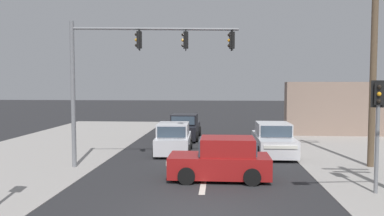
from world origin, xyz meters
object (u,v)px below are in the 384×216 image
Objects in this scene: pedestal_signal_right_kerb at (378,117)px; sedan_oncoming_near at (185,128)px; utility_pole_midground_right at (374,43)px; hatchback_oncoming_mid at (174,139)px; traffic_signal_mast at (131,62)px; sedan_receding_far at (273,140)px; hatchback_kerbside_parked at (221,160)px.

pedestal_signal_right_kerb is 13.59m from sedan_oncoming_near.
utility_pole_midground_right reaches higher than hatchback_oncoming_mid.
pedestal_signal_right_kerb is at bearing -20.76° from traffic_signal_mast.
traffic_signal_mast reaches higher than sedan_oncoming_near.
hatchback_oncoming_mid is at bearing 179.91° from sedan_receding_far.
utility_pole_midground_right is 1.42× the size of traffic_signal_mast.
hatchback_kerbside_parked and hatchback_oncoming_mid have the same top height.
hatchback_oncoming_mid is (1.34, 3.23, -3.65)m from traffic_signal_mast.
traffic_signal_mast is 5.06m from hatchback_oncoming_mid.
utility_pole_midground_right reaches higher than hatchback_kerbside_parked.
traffic_signal_mast reaches higher than sedan_receding_far.
utility_pole_midground_right reaches higher than sedan_receding_far.
hatchback_kerbside_parked is at bearing -64.89° from hatchback_oncoming_mid.
hatchback_kerbside_parked is 0.86× the size of sedan_oncoming_near.
sedan_oncoming_near is (-2.27, 10.02, 0.00)m from hatchback_kerbside_parked.
sedan_oncoming_near is 6.95m from sedan_receding_far.
hatchback_kerbside_parked is at bearing 163.45° from pedestal_signal_right_kerb.
sedan_receding_far is at bearing 109.40° from pedestal_signal_right_kerb.
pedestal_signal_right_kerb is 5.32m from hatchback_kerbside_parked.
pedestal_signal_right_kerb is (8.53, -3.23, -1.94)m from traffic_signal_mast.
sedan_receding_far is at bearing 27.27° from traffic_signal_mast.
hatchback_oncoming_mid is (-0.09, -5.00, -0.00)m from sedan_oncoming_near.
utility_pole_midground_right is at bearing 70.76° from pedestal_signal_right_kerb.
sedan_receding_far is (6.25, 3.22, -3.65)m from traffic_signal_mast.
sedan_oncoming_near is at bearing 102.75° from hatchback_kerbside_parked.
hatchback_kerbside_parked is at bearing -25.92° from traffic_signal_mast.
sedan_receding_far reaches higher than hatchback_kerbside_parked.
hatchback_oncoming_mid is (-2.36, 5.03, 0.00)m from hatchback_kerbside_parked.
sedan_oncoming_near is at bearing 88.99° from hatchback_oncoming_mid.
hatchback_kerbside_parked is at bearing -116.96° from sedan_receding_far.
sedan_oncoming_near is 1.00× the size of sedan_receding_far.
sedan_receding_far is at bearing -46.05° from sedan_oncoming_near.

